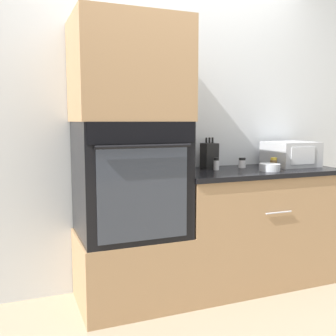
% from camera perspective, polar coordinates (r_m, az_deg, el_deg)
% --- Properties ---
extents(ground_plane, '(12.00, 12.00, 0.00)m').
position_cam_1_polar(ground_plane, '(2.87, 4.09, -19.96)').
color(ground_plane, gray).
extents(wall_back, '(8.00, 0.05, 2.50)m').
position_cam_1_polar(wall_back, '(3.14, -0.74, 6.06)').
color(wall_back, silver).
rests_on(wall_back, ground_plane).
extents(oven_cabinet_base, '(0.74, 0.60, 0.50)m').
position_cam_1_polar(oven_cabinet_base, '(2.90, -5.38, -14.24)').
color(oven_cabinet_base, '#A87F56').
rests_on(oven_cabinet_base, ground_plane).
extents(wall_oven, '(0.72, 0.64, 0.79)m').
position_cam_1_polar(wall_oven, '(2.73, -5.51, -1.55)').
color(wall_oven, black).
rests_on(wall_oven, oven_cabinet_base).
extents(oven_cabinet_upper, '(0.74, 0.60, 0.68)m').
position_cam_1_polar(oven_cabinet_upper, '(2.73, -5.71, 13.85)').
color(oven_cabinet_upper, '#A87F56').
rests_on(oven_cabinet_upper, wall_oven).
extents(counter_unit, '(1.32, 0.63, 0.92)m').
position_cam_1_polar(counter_unit, '(3.26, 12.31, -8.15)').
color(counter_unit, '#A87F56').
rests_on(counter_unit, ground_plane).
extents(microwave, '(0.37, 0.36, 0.20)m').
position_cam_1_polar(microwave, '(3.46, 17.35, 1.97)').
color(microwave, '#B2B5BA').
rests_on(microwave, counter_unit).
extents(knife_block, '(0.11, 0.12, 0.25)m').
position_cam_1_polar(knife_block, '(3.15, 6.01, 1.80)').
color(knife_block, black).
rests_on(knife_block, counter_unit).
extents(bowl, '(0.16, 0.16, 0.06)m').
position_cam_1_polar(bowl, '(3.08, 14.52, 0.10)').
color(bowl, silver).
rests_on(bowl, counter_unit).
extents(condiment_jar_near, '(0.05, 0.05, 0.06)m').
position_cam_1_polar(condiment_jar_near, '(3.00, 1.66, 0.22)').
color(condiment_jar_near, silver).
rests_on(condiment_jar_near, counter_unit).
extents(condiment_jar_mid, '(0.05, 0.05, 0.09)m').
position_cam_1_polar(condiment_jar_mid, '(3.23, 15.07, 0.68)').
color(condiment_jar_mid, brown).
rests_on(condiment_jar_mid, counter_unit).
extents(condiment_jar_far, '(0.04, 0.04, 0.10)m').
position_cam_1_polar(condiment_jar_far, '(3.06, 7.03, 0.58)').
color(condiment_jar_far, silver).
rests_on(condiment_jar_far, counter_unit).
extents(condiment_jar_back, '(0.06, 0.06, 0.08)m').
position_cam_1_polar(condiment_jar_back, '(3.24, 10.71, 0.73)').
color(condiment_jar_back, silver).
rests_on(condiment_jar_back, counter_unit).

